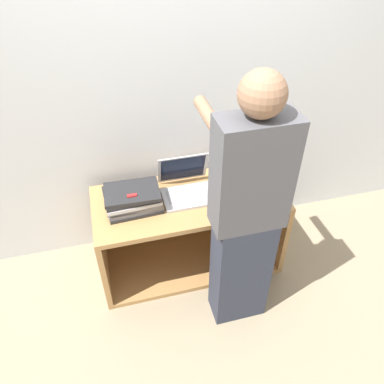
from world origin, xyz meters
name	(u,v)px	position (x,y,z in m)	size (l,w,h in m)	color
ground_plane	(199,290)	(0.00, 0.00, 0.00)	(12.00, 12.00, 0.00)	gray
wall_back	(173,95)	(0.00, 0.70, 1.20)	(8.00, 0.05, 2.40)	silver
cart	(187,225)	(0.00, 0.36, 0.32)	(1.30, 0.59, 0.63)	#A87A47
laptop_open	(187,187)	(0.00, 0.35, 0.69)	(0.35, 0.32, 0.25)	#B7B7BC
laptop_stack_left	(133,199)	(-0.37, 0.30, 0.71)	(0.37, 0.27, 0.15)	#232326
laptop_stack_right	(242,184)	(0.38, 0.29, 0.68)	(0.37, 0.26, 0.10)	#B7B7BC
person	(246,216)	(0.21, -0.19, 0.85)	(0.40, 0.53, 1.68)	#2D3342
inventory_tag	(132,195)	(-0.38, 0.24, 0.78)	(0.06, 0.02, 0.01)	red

